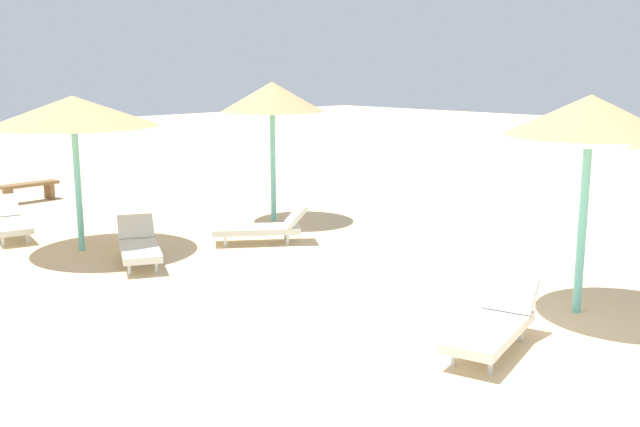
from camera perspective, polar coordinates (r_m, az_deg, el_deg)
ground_plane at (r=9.76m, az=12.73°, el=-9.42°), size 80.00×80.00×0.00m
parasol_1 at (r=14.21m, az=-18.68°, el=7.53°), size 3.06×3.06×2.89m
parasol_3 at (r=10.56m, az=20.30°, el=6.99°), size 2.48×2.48×3.05m
parasol_4 at (r=16.20m, az=-3.75°, el=9.02°), size 2.25×2.25×3.09m
lounger_1 at (r=13.31m, az=-13.92°, el=-2.42°), size 1.43×1.97×0.72m
lounger_3 at (r=9.30m, az=13.33°, el=-8.40°), size 1.97×1.07×0.76m
lounger_4 at (r=14.38m, az=-4.46°, el=-1.07°), size 1.87×1.63×0.78m
lounger_6 at (r=16.12m, az=-23.13°, el=-0.60°), size 1.05×1.97×0.76m
bench_1 at (r=20.16m, az=-21.73°, el=1.82°), size 1.52×0.48×0.49m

